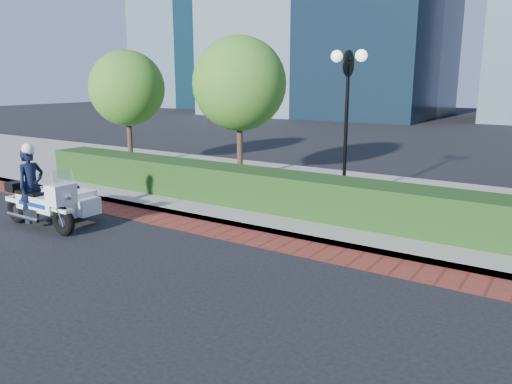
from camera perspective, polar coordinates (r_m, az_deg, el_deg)
The scene contains 8 objects.
ground at distance 10.68m, azimuth -6.55°, elevation -7.01°, with size 120.00×120.00×0.00m, color black.
brick_strip at distance 11.80m, azimuth -1.88°, elevation -4.95°, with size 60.00×1.00×0.01m, color maroon.
sidewalk at distance 15.54m, azimuth 7.71°, elevation -0.42°, with size 60.00×8.00×0.15m, color gray.
hedge_main at distance 13.34m, azimuth 3.30°, elevation 0.00°, with size 18.00×1.20×1.00m, color black.
lamppost at distance 14.01m, azimuth 10.36°, elevation 9.97°, with size 1.02×0.70×4.21m.
tree_a at distance 21.00m, azimuth -14.53°, elevation 11.39°, with size 3.00×3.00×4.58m.
tree_b at distance 17.34m, azimuth -1.92°, elevation 12.25°, with size 3.20×3.20×4.89m.
police_motorcycle at distance 13.47m, azimuth -22.57°, elevation -0.53°, with size 2.61×1.83×2.11m.
Camera 1 is at (6.48, -7.68, 3.61)m, focal length 35.00 mm.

